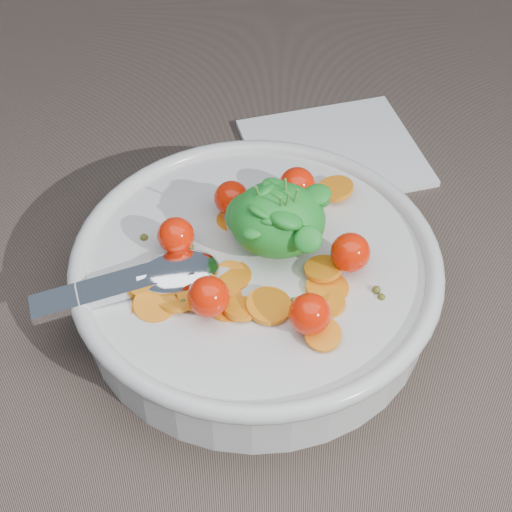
{
  "coord_description": "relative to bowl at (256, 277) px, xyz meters",
  "views": [
    {
      "loc": [
        -0.0,
        -0.37,
        0.47
      ],
      "look_at": [
        -0.01,
        0.02,
        0.06
      ],
      "focal_mm": 55.0,
      "sensor_mm": 36.0,
      "label": 1
    }
  ],
  "objects": [
    {
      "name": "ground",
      "position": [
        0.01,
        -0.02,
        -0.03
      ],
      "size": [
        6.0,
        6.0,
        0.0
      ],
      "primitive_type": "plane",
      "color": "brown",
      "rests_on": "ground"
    },
    {
      "name": "bowl",
      "position": [
        0.0,
        0.0,
        0.0
      ],
      "size": [
        0.3,
        0.28,
        0.12
      ],
      "color": "silver",
      "rests_on": "ground"
    },
    {
      "name": "napkin",
      "position": [
        0.07,
        0.18,
        -0.03
      ],
      "size": [
        0.19,
        0.17,
        0.01
      ],
      "primitive_type": "cube",
      "rotation": [
        0.0,
        0.0,
        0.29
      ],
      "color": "silver",
      "rests_on": "ground"
    }
  ]
}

